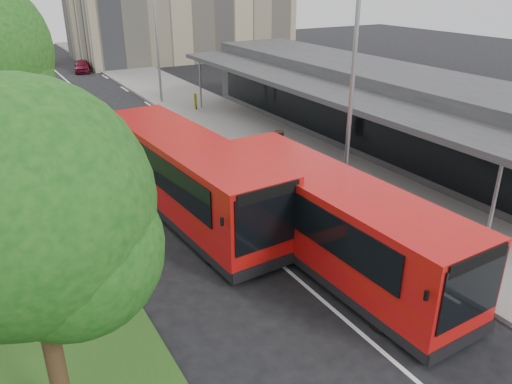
% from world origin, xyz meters
% --- Properties ---
extents(ground, '(120.00, 120.00, 0.00)m').
position_xyz_m(ground, '(0.00, 0.00, 0.00)').
color(ground, black).
rests_on(ground, ground).
extents(pavement, '(5.00, 80.00, 0.15)m').
position_xyz_m(pavement, '(6.00, 20.00, 0.07)').
color(pavement, slate).
rests_on(pavement, ground).
extents(lane_centre_line, '(0.12, 70.00, 0.01)m').
position_xyz_m(lane_centre_line, '(0.00, 15.00, 0.01)').
color(lane_centre_line, silver).
rests_on(lane_centre_line, ground).
extents(kerb_dashes, '(0.12, 56.00, 0.01)m').
position_xyz_m(kerb_dashes, '(3.30, 19.00, 0.01)').
color(kerb_dashes, silver).
rests_on(kerb_dashes, ground).
extents(station_building, '(7.70, 26.00, 4.00)m').
position_xyz_m(station_building, '(10.86, 8.00, 2.04)').
color(station_building, '#2E2D30').
rests_on(station_building, ground).
extents(tree_near, '(4.41, 4.41, 7.04)m').
position_xyz_m(tree_near, '(-7.01, -2.95, 4.54)').
color(tree_near, '#382616').
rests_on(tree_near, ground).
extents(lamp_post_near, '(1.44, 0.28, 8.00)m').
position_xyz_m(lamp_post_near, '(4.12, 2.00, 4.72)').
color(lamp_post_near, '#96979E').
rests_on(lamp_post_near, pavement).
extents(lamp_post_far, '(1.44, 0.28, 8.00)m').
position_xyz_m(lamp_post_far, '(4.12, 22.00, 4.72)').
color(lamp_post_far, '#96979E').
rests_on(lamp_post_far, pavement).
extents(bus_main, '(2.85, 10.06, 2.83)m').
position_xyz_m(bus_main, '(1.38, -0.73, 1.45)').
color(bus_main, '#B40913').
rests_on(bus_main, ground).
extents(bus_second, '(3.32, 10.71, 2.99)m').
position_xyz_m(bus_second, '(-1.05, 4.67, 1.54)').
color(bus_second, '#B40913').
rests_on(bus_second, ground).
extents(litter_bin, '(0.65, 0.65, 0.91)m').
position_xyz_m(litter_bin, '(5.79, 9.12, 0.61)').
color(litter_bin, '#362616').
rests_on(litter_bin, pavement).
extents(bollard, '(0.20, 0.20, 1.07)m').
position_xyz_m(bollard, '(5.36, 18.69, 0.68)').
color(bollard, yellow).
rests_on(bollard, pavement).
extents(car_near, '(2.00, 3.51, 1.13)m').
position_xyz_m(car_near, '(2.13, 37.39, 0.56)').
color(car_near, maroon).
rests_on(car_near, ground).
extents(car_far, '(2.51, 4.12, 1.28)m').
position_xyz_m(car_far, '(-0.99, 43.48, 0.64)').
color(car_far, navy).
rests_on(car_far, ground).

